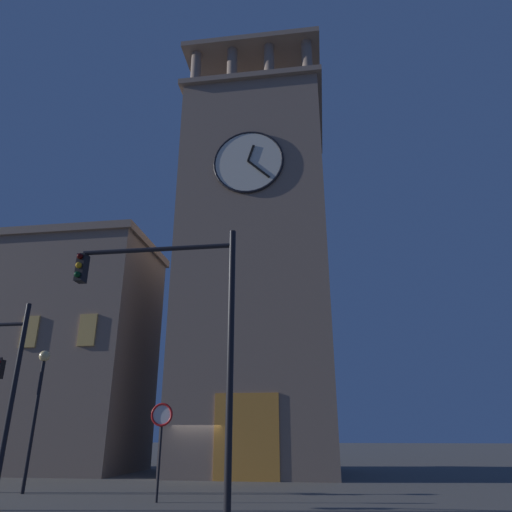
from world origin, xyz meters
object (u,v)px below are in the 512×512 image
Objects in this scene: street_lamp at (39,391)px; no_horn_sign at (161,423)px; traffic_signal_far at (181,322)px; clocktower at (258,265)px.

street_lamp is 6.10m from no_horn_sign.
traffic_signal_far reaches higher than no_horn_sign.
traffic_signal_far is 2.24× the size of no_horn_sign.
no_horn_sign is (1.77, 11.94, -10.00)m from clocktower.
traffic_signal_far reaches higher than street_lamp.
traffic_signal_far is 6.44m from no_horn_sign.
traffic_signal_far is 10.83m from street_lamp.
street_lamp is 1.71× the size of no_horn_sign.
street_lamp is (7.52, 10.33, -8.75)m from clocktower.
clocktower is 9.83× the size of no_horn_sign.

